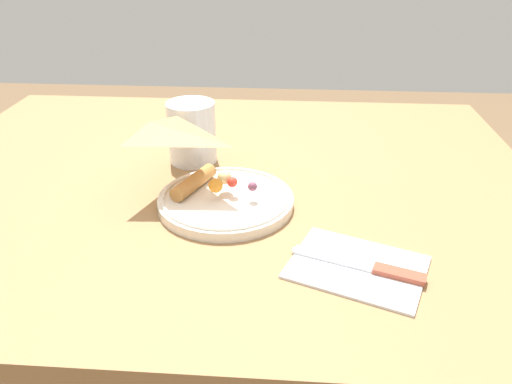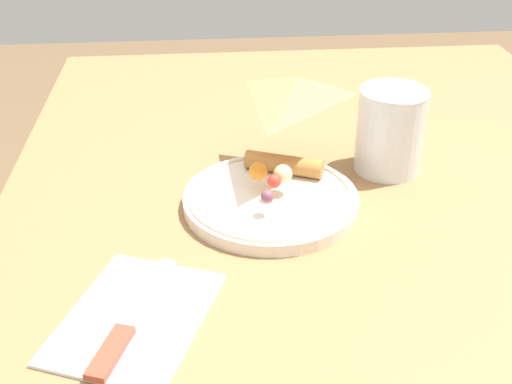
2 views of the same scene
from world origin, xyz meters
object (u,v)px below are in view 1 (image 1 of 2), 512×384
object	(u,v)px
dining_table	(222,225)
napkin_folded	(357,267)
butter_knife	(364,266)
milk_glass	(192,133)
plate_pizza	(227,197)

from	to	relation	value
dining_table	napkin_folded	size ratio (longest dim) A/B	5.55
butter_knife	milk_glass	bearing A→B (deg)	-29.11
napkin_folded	butter_knife	size ratio (longest dim) A/B	1.18
dining_table	napkin_folded	xyz separation A→B (m)	(-0.21, 0.25, 0.10)
milk_glass	butter_knife	distance (m)	0.43
plate_pizza	napkin_folded	size ratio (longest dim) A/B	1.07
dining_table	milk_glass	size ratio (longest dim) A/B	9.92
plate_pizza	milk_glass	xyz separation A→B (m)	(0.08, -0.17, 0.04)
napkin_folded	milk_glass	bearing A→B (deg)	-49.29
plate_pizza	milk_glass	size ratio (longest dim) A/B	1.91
milk_glass	napkin_folded	xyz separation A→B (m)	(-0.27, 0.32, -0.05)
napkin_folded	plate_pizza	bearing A→B (deg)	-38.44
dining_table	napkin_folded	world-z (taller)	napkin_folded
napkin_folded	butter_knife	world-z (taller)	butter_knife
milk_glass	napkin_folded	bearing A→B (deg)	130.71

